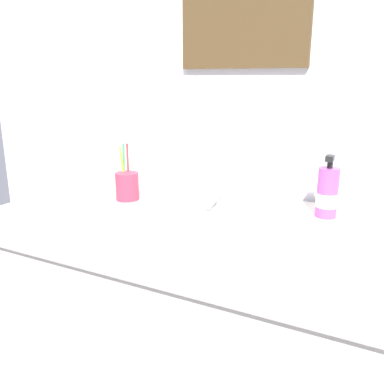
{
  "coord_description": "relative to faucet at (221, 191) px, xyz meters",
  "views": [
    {
      "loc": [
        0.49,
        -0.96,
        1.27
      ],
      "look_at": [
        0.01,
        -0.03,
        0.97
      ],
      "focal_mm": 38.31,
      "sensor_mm": 36.0,
      "label": 1
    }
  ],
  "objects": [
    {
      "name": "tiled_wall_back",
      "position": [
        -0.01,
        0.2,
        0.27
      ],
      "size": [
        2.4,
        0.04,
        2.4
      ],
      "primitive_type": "cube",
      "color": "silver",
      "rests_on": "ground"
    },
    {
      "name": "vanity_counter",
      "position": [
        -0.01,
        -0.17,
        -0.49
      ],
      "size": [
        1.2,
        0.66,
        0.88
      ],
      "color": "silver",
      "rests_on": "ground"
    },
    {
      "name": "sink_basin",
      "position": [
        -0.0,
        -0.22,
        -0.09
      ],
      "size": [
        0.48,
        0.48,
        0.12
      ],
      "color": "white",
      "rests_on": "vanity_counter"
    },
    {
      "name": "faucet",
      "position": [
        0.0,
        0.0,
        0.0
      ],
      "size": [
        0.02,
        0.16,
        0.1
      ],
      "color": "silver",
      "rests_on": "sink_basin"
    },
    {
      "name": "toothbrush_cup",
      "position": [
        -0.29,
        -0.08,
        -0.0
      ],
      "size": [
        0.08,
        0.08,
        0.09
      ],
      "primitive_type": "cylinder",
      "color": "#D8334C",
      "rests_on": "vanity_counter"
    },
    {
      "name": "toothbrush_yellow",
      "position": [
        -0.32,
        -0.07,
        0.07
      ],
      "size": [
        0.04,
        0.02,
        0.19
      ],
      "color": "yellow",
      "rests_on": "toothbrush_cup"
    },
    {
      "name": "toothbrush_green",
      "position": [
        -0.32,
        -0.06,
        0.07
      ],
      "size": [
        0.02,
        0.03,
        0.2
      ],
      "color": "green",
      "rests_on": "toothbrush_cup"
    },
    {
      "name": "toothbrush_red",
      "position": [
        -0.31,
        -0.06,
        0.07
      ],
      "size": [
        0.03,
        0.04,
        0.2
      ],
      "color": "red",
      "rests_on": "toothbrush_cup"
    },
    {
      "name": "soap_dispenser",
      "position": [
        0.31,
        0.04,
        0.02
      ],
      "size": [
        0.06,
        0.06,
        0.18
      ],
      "color": "#B24CA5",
      "rests_on": "vanity_counter"
    }
  ]
}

